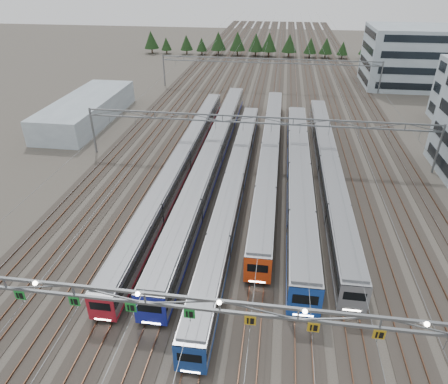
# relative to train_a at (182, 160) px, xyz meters

# --- Properties ---
(ground) EXTENTS (400.00, 400.00, 0.00)m
(ground) POSITION_rel_train_a_xyz_m (11.25, -34.74, -1.98)
(ground) COLOR #47423A
(ground) RESTS_ON ground
(track_bed) EXTENTS (54.00, 260.00, 5.42)m
(track_bed) POSITION_rel_train_a_xyz_m (11.25, 65.26, -0.49)
(track_bed) COLOR #2D2823
(track_bed) RESTS_ON ground
(train_a) EXTENTS (2.65, 63.21, 3.45)m
(train_a) POSITION_rel_train_a_xyz_m (0.00, 0.00, 0.00)
(train_a) COLOR black
(train_a) RESTS_ON ground
(train_b) EXTENTS (2.99, 67.09, 3.90)m
(train_b) POSITION_rel_train_a_xyz_m (4.50, 2.11, 0.23)
(train_b) COLOR black
(train_b) RESTS_ON ground
(train_c) EXTENTS (2.68, 58.62, 3.49)m
(train_c) POSITION_rel_train_a_xyz_m (9.00, -6.41, 0.02)
(train_c) COLOR black
(train_c) RESTS_ON ground
(train_d) EXTENTS (2.84, 58.91, 3.69)m
(train_d) POSITION_rel_train_a_xyz_m (13.50, 4.73, 0.12)
(train_d) COLOR black
(train_d) RESTS_ON ground
(train_e) EXTENTS (3.14, 51.20, 4.10)m
(train_e) POSITION_rel_train_a_xyz_m (18.00, -3.04, 0.33)
(train_e) COLOR black
(train_e) RESTS_ON ground
(train_f) EXTENTS (2.82, 56.62, 3.67)m
(train_f) POSITION_rel_train_a_xyz_m (22.50, 0.99, 0.11)
(train_f) COLOR black
(train_f) RESTS_ON ground
(gantry_near) EXTENTS (56.36, 0.61, 8.08)m
(gantry_near) POSITION_rel_train_a_xyz_m (11.20, -34.86, 5.11)
(gantry_near) COLOR slate
(gantry_near) RESTS_ON ground
(gantry_mid) EXTENTS (56.36, 0.36, 8.00)m
(gantry_mid) POSITION_rel_train_a_xyz_m (11.25, 5.26, 4.41)
(gantry_mid) COLOR slate
(gantry_mid) RESTS_ON ground
(gantry_far) EXTENTS (56.36, 0.36, 8.00)m
(gantry_far) POSITION_rel_train_a_xyz_m (11.25, 50.26, 4.41)
(gantry_far) COLOR slate
(gantry_far) RESTS_ON ground
(depot_bldg_north) EXTENTS (22.00, 18.00, 15.02)m
(depot_bldg_north) POSITION_rel_train_a_xyz_m (47.64, 59.27, 5.54)
(depot_bldg_north) COLOR #94A4B0
(depot_bldg_north) RESTS_ON ground
(west_shed) EXTENTS (10.00, 30.00, 4.75)m
(west_shed) POSITION_rel_train_a_xyz_m (-25.19, 20.56, 0.40)
(west_shed) COLOR #94A4B0
(west_shed) RESTS_ON ground
(treeline) EXTENTS (87.50, 5.60, 7.02)m
(treeline) POSITION_rel_train_a_xyz_m (7.20, 93.49, 2.26)
(treeline) COLOR #332114
(treeline) RESTS_ON ground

